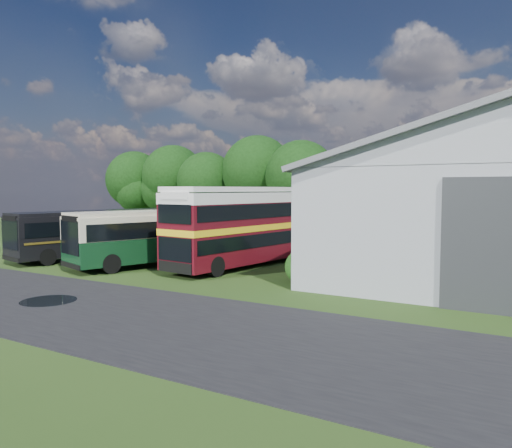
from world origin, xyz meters
The scene contains 15 objects.
ground centered at (0.00, 0.00, 0.00)m, with size 120.00×120.00×0.00m, color #1E3811.
asphalt_road centered at (3.00, -3.00, 0.00)m, with size 60.00×8.00×0.02m, color black.
puddle centered at (-1.50, -3.00, 0.00)m, with size 2.20×2.20×0.01m, color black.
tree_far_left centered at (-23.00, 24.00, 5.56)m, with size 6.12×6.12×8.64m.
tree_left_a centered at (-18.00, 24.50, 5.87)m, with size 6.46×6.46×9.12m.
tree_left_b centered at (-13.00, 23.50, 5.25)m, with size 5.78×5.78×8.16m.
tree_mid centered at (-8.00, 24.80, 6.18)m, with size 6.80×6.80×9.60m.
tree_right_a centered at (-3.00, 23.80, 5.69)m, with size 6.26×6.26×8.83m.
tree_right_b centered at (2.00, 24.60, 5.44)m, with size 5.98×5.98×8.45m.
shrub_front centered at (5.60, 6.00, 0.00)m, with size 1.70×1.70×1.70m, color #194714.
shrub_mid centered at (5.60, 8.00, 0.00)m, with size 1.60×1.60×1.60m, color #194714.
shrub_back centered at (5.60, 10.00, 0.00)m, with size 1.80×1.80×1.80m, color #194714.
bus_green_single centered at (-4.23, 7.38, 1.74)m, with size 6.22×12.14×3.27m.
bus_maroon_double centered at (0.37, 8.90, 2.34)m, with size 4.13×11.15×4.68m.
bus_dark_single centered at (-10.07, 7.29, 1.66)m, with size 4.99×11.63×3.13m.
Camera 1 is at (15.95, -15.89, 4.55)m, focal length 35.00 mm.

